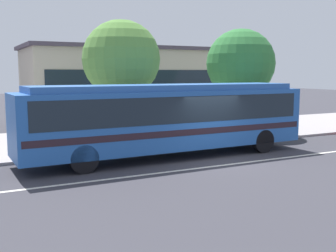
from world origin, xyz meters
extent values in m
plane|color=#36353C|center=(0.00, 0.00, 0.00)|extent=(120.00, 120.00, 0.00)
cube|color=#999395|center=(0.00, 6.81, 0.06)|extent=(60.00, 8.00, 0.12)
cube|color=silver|center=(0.00, -0.80, 0.00)|extent=(56.00, 0.16, 0.01)
cube|color=#2356A5|center=(-1.31, 1.46, 1.56)|extent=(11.96, 2.64, 2.28)
cube|color=#2A5AA2|center=(-1.31, 1.46, 2.82)|extent=(11.00, 2.33, 0.24)
cube|color=#19232D|center=(-1.31, 1.46, 2.02)|extent=(11.24, 2.65, 1.00)
cube|color=black|center=(-1.31, 1.46, 1.15)|extent=(11.72, 2.66, 0.24)
cube|color=#19232D|center=(4.60, 1.57, 2.02)|extent=(0.16, 2.13, 1.09)
cylinder|color=black|center=(2.72, 2.60, 0.50)|extent=(1.00, 0.30, 1.00)
cylinder|color=black|center=(2.76, 0.46, 0.50)|extent=(1.00, 0.30, 1.00)
cylinder|color=black|center=(-5.14, 2.46, 0.50)|extent=(1.00, 0.30, 1.00)
cylinder|color=black|center=(-5.10, 0.32, 0.50)|extent=(1.00, 0.30, 1.00)
cylinder|color=navy|center=(-4.13, 4.70, 0.57)|extent=(0.14, 0.14, 0.90)
cylinder|color=navy|center=(-3.97, 4.73, 0.57)|extent=(0.14, 0.14, 0.90)
cylinder|color=#4B544D|center=(-4.05, 4.72, 1.32)|extent=(0.40, 0.40, 0.60)
sphere|color=tan|center=(-4.05, 4.72, 1.73)|extent=(0.21, 0.21, 0.21)
cylinder|color=navy|center=(3.58, 3.46, 0.56)|extent=(0.14, 0.14, 0.87)
cylinder|color=navy|center=(3.72, 3.39, 0.56)|extent=(0.14, 0.14, 0.87)
cylinder|color=gold|center=(3.65, 3.42, 1.31)|extent=(0.46, 0.46, 0.63)
sphere|color=#BB9292|center=(3.65, 3.42, 1.73)|extent=(0.23, 0.23, 0.23)
cylinder|color=#192C4B|center=(4.69, 3.36, 0.55)|extent=(0.14, 0.14, 0.85)
cylinder|color=#192C4B|center=(4.55, 3.44, 0.55)|extent=(0.14, 0.14, 0.85)
cylinder|color=#4B964E|center=(4.62, 3.40, 1.29)|extent=(0.47, 0.47, 0.64)
sphere|color=#C88E90|center=(4.62, 3.40, 1.71)|extent=(0.20, 0.20, 0.20)
cylinder|color=gray|center=(2.83, 3.49, 1.24)|extent=(0.08, 0.08, 2.25)
cube|color=yellow|center=(2.83, 3.49, 2.17)|extent=(0.08, 0.44, 0.56)
cylinder|color=brown|center=(-1.73, 5.50, 1.44)|extent=(0.25, 0.25, 2.63)
sphere|color=#568B3C|center=(-1.73, 5.50, 4.05)|extent=(3.70, 3.70, 3.70)
cylinder|color=brown|center=(5.27, 5.48, 1.36)|extent=(0.38, 0.38, 2.48)
sphere|color=#317638|center=(5.27, 5.48, 3.92)|extent=(3.78, 3.78, 3.78)
cube|color=#B4A994|center=(2.46, 14.06, 2.46)|extent=(14.66, 6.06, 4.92)
cube|color=#19232D|center=(2.46, 11.01, 2.71)|extent=(13.49, 0.04, 1.77)
cube|color=#443B47|center=(2.46, 14.06, 5.04)|extent=(15.06, 6.46, 0.24)
camera|label=1|loc=(-8.87, -13.24, 3.40)|focal=44.32mm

